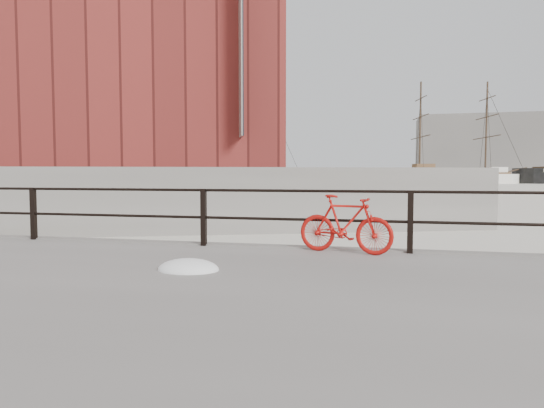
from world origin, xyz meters
The scene contains 12 objects.
far_quay centered at (-40.00, 72.00, 0.90)m, with size 24.00×150.00×1.80m, color gray.
bicycle centered at (-4.51, -0.39, 0.82)m, with size 1.54×0.23×0.93m, color #BB110C.
schooner_mid centered at (7.04, 83.22, 0.00)m, with size 25.77×10.90×18.82m, color white, non-canonical shape.
schooner_left centered at (-32.63, 77.85, 0.00)m, with size 26.56×12.07×19.96m, color white, non-canonical shape.
workboat_near centered at (-23.53, 28.54, 0.00)m, with size 12.88×4.29×7.00m, color black, non-canonical shape.
workboat_far centered at (-29.35, 48.31, 0.00)m, with size 10.43×3.60×7.00m, color black, non-canonical shape.
apartment_terracotta centered at (-21.25, 20.26, 11.90)m, with size 20.00×15.00×20.20m, color maroon.
apartment_mustard centered at (-29.49, 40.65, 12.90)m, with size 22.00×15.00×22.20m, color gold.
apartment_cream centered at (-38.11, 61.98, 12.40)m, with size 20.00×15.00×21.20m, color beige.
apartment_grey centered at (-46.35, 82.38, 13.40)m, with size 22.00×15.00×23.20m, color #979793.
apartment_brick centered at (-54.97, 103.70, 12.40)m, with size 24.00×15.00×21.20m, color brown.
industrial_west centered at (20.00, 140.00, 9.00)m, with size 32.00×18.00×18.00m, color gray.
Camera 1 is at (-3.83, -8.11, 1.60)m, focal length 32.00 mm.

